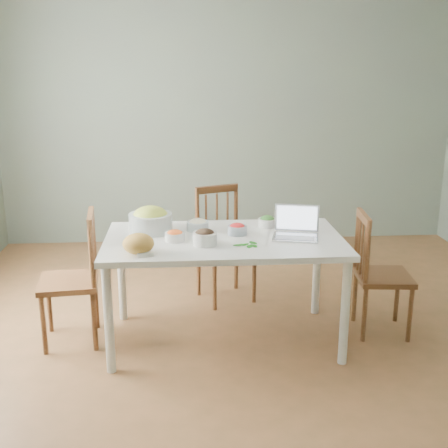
{
  "coord_description": "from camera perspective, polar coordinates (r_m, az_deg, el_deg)",
  "views": [
    {
      "loc": [
        -0.51,
        -3.8,
        1.95
      ],
      "look_at": [
        -0.23,
        0.01,
        0.88
      ],
      "focal_mm": 45.6,
      "sensor_mm": 36.0,
      "label": 1
    }
  ],
  "objects": [
    {
      "name": "floor",
      "position": [
        4.3,
        3.14,
        -11.36
      ],
      "size": [
        5.0,
        5.0,
        0.0
      ],
      "primitive_type": "cube",
      "color": "brown",
      "rests_on": "ground"
    },
    {
      "name": "wall_back",
      "position": [
        6.34,
        0.46,
        10.22
      ],
      "size": [
        5.0,
        0.0,
        2.7
      ],
      "primitive_type": "cube",
      "color": "slate",
      "rests_on": "ground"
    },
    {
      "name": "wall_front",
      "position": [
        1.51,
        15.93,
        -8.26
      ],
      "size": [
        5.0,
        0.0,
        2.7
      ],
      "primitive_type": "cube",
      "color": "slate",
      "rests_on": "ground"
    },
    {
      "name": "dining_table",
      "position": [
        4.12,
        -0.0,
        -6.59
      ],
      "size": [
        1.67,
        0.94,
        0.78
      ],
      "primitive_type": null,
      "color": "white",
      "rests_on": "floor"
    },
    {
      "name": "chair_far",
      "position": [
        4.8,
        0.19,
        -2.16
      ],
      "size": [
        0.54,
        0.53,
        0.96
      ],
      "primitive_type": null,
      "rotation": [
        0.0,
        0.0,
        0.36
      ],
      "color": "#38230E",
      "rests_on": "floor"
    },
    {
      "name": "chair_left",
      "position": [
        4.22,
        -15.34,
        -5.33
      ],
      "size": [
        0.45,
        0.47,
        0.96
      ],
      "primitive_type": null,
      "rotation": [
        0.0,
        0.0,
        -1.46
      ],
      "color": "#38230E",
      "rests_on": "floor"
    },
    {
      "name": "chair_right",
      "position": [
        4.39,
        15.72,
        -4.82
      ],
      "size": [
        0.42,
        0.44,
        0.92
      ],
      "primitive_type": null,
      "rotation": [
        0.0,
        0.0,
        1.48
      ],
      "color": "#38230E",
      "rests_on": "floor"
    },
    {
      "name": "bread_boule",
      "position": [
        3.68,
        -8.58,
        -1.96
      ],
      "size": [
        0.22,
        0.22,
        0.13
      ],
      "primitive_type": "ellipsoid",
      "rotation": [
        0.0,
        0.0,
        0.1
      ],
      "color": "#A47636",
      "rests_on": "dining_table"
    },
    {
      "name": "butter_stick",
      "position": [
        3.62,
        -7.87,
        -3.06
      ],
      "size": [
        0.11,
        0.06,
        0.03
      ],
      "primitive_type": "cube",
      "rotation": [
        0.0,
        0.0,
        0.25
      ],
      "color": "silver",
      "rests_on": "dining_table"
    },
    {
      "name": "bowl_squash",
      "position": [
        4.14,
        -7.38,
        0.45
      ],
      "size": [
        0.41,
        0.41,
        0.18
      ],
      "primitive_type": null,
      "rotation": [
        0.0,
        0.0,
        -0.37
      ],
      "color": "gold",
      "rests_on": "dining_table"
    },
    {
      "name": "bowl_carrot",
      "position": [
        3.92,
        -4.95,
        -1.16
      ],
      "size": [
        0.17,
        0.17,
        0.08
      ],
      "primitive_type": null,
      "rotation": [
        0.0,
        0.0,
        0.24
      ],
      "color": "#DC5C27",
      "rests_on": "dining_table"
    },
    {
      "name": "bowl_onion",
      "position": [
        4.16,
        -2.65,
        -0.07
      ],
      "size": [
        0.21,
        0.21,
        0.09
      ],
      "primitive_type": null,
      "rotation": [
        0.0,
        0.0,
        -0.38
      ],
      "color": "silver",
      "rests_on": "dining_table"
    },
    {
      "name": "bowl_mushroom",
      "position": [
        3.82,
        -1.94,
        -1.32
      ],
      "size": [
        0.21,
        0.21,
        0.11
      ],
      "primitive_type": null,
      "rotation": [
        0.0,
        0.0,
        -0.39
      ],
      "color": "black",
      "rests_on": "dining_table"
    },
    {
      "name": "bowl_redpep",
      "position": [
        4.06,
        1.34,
        -0.49
      ],
      "size": [
        0.15,
        0.15,
        0.08
      ],
      "primitive_type": null,
      "rotation": [
        0.0,
        0.0,
        -0.09
      ],
      "color": "red",
      "rests_on": "dining_table"
    },
    {
      "name": "bowl_broccoli",
      "position": [
        4.26,
        4.35,
        0.27
      ],
      "size": [
        0.17,
        0.17,
        0.09
      ],
      "primitive_type": null,
      "rotation": [
        0.0,
        0.0,
        -0.31
      ],
      "color": "#215021",
      "rests_on": "dining_table"
    },
    {
      "name": "flatbread",
      "position": [
        4.37,
        4.9,
        0.21
      ],
      "size": [
        0.25,
        0.25,
        0.02
      ],
      "primitive_type": "cylinder",
      "rotation": [
        0.0,
        0.0,
        -0.28
      ],
      "color": "#D3B783",
      "rests_on": "dining_table"
    },
    {
      "name": "basil_bunch",
      "position": [
        3.82,
        2.17,
        -1.99
      ],
      "size": [
        0.19,
        0.19,
        0.02
      ],
      "primitive_type": null,
      "color": "#256F1C",
      "rests_on": "dining_table"
    },
    {
      "name": "laptop",
      "position": [
        3.97,
        7.23,
        0.07
      ],
      "size": [
        0.36,
        0.32,
        0.22
      ],
      "primitive_type": null,
      "rotation": [
        0.0,
        0.0,
        -0.24
      ],
      "color": "silver",
      "rests_on": "dining_table"
    }
  ]
}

